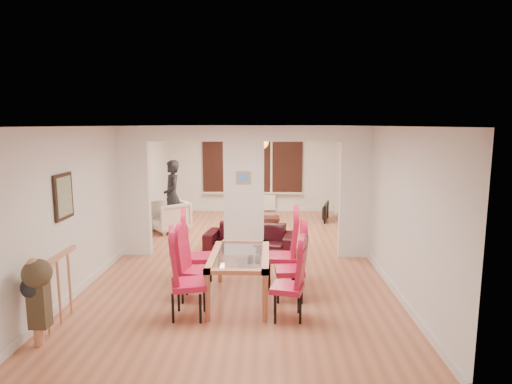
{
  "coord_description": "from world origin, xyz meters",
  "views": [
    {
      "loc": [
        0.5,
        -8.4,
        2.63
      ],
      "look_at": [
        0.22,
        0.6,
        1.2
      ],
      "focal_mm": 30.0,
      "sensor_mm": 36.0,
      "label": 1
    }
  ],
  "objects_px": {
    "person": "(172,196)",
    "coffee_table": "(261,221)",
    "dining_chair_lb": "(195,267)",
    "dining_chair_rc": "(282,251)",
    "television": "(323,212)",
    "dining_chair_lc": "(197,252)",
    "bottle": "(262,211)",
    "bowl": "(259,217)",
    "dining_chair_ra": "(287,282)",
    "dining_chair_rb": "(290,265)",
    "sofa": "(250,238)",
    "dining_table": "(240,277)",
    "armchair": "(169,216)",
    "dining_chair_la": "(189,278)"
  },
  "relations": [
    {
      "from": "dining_chair_rc",
      "to": "bottle",
      "type": "height_order",
      "value": "dining_chair_rc"
    },
    {
      "from": "dining_chair_ra",
      "to": "television",
      "type": "height_order",
      "value": "dining_chair_ra"
    },
    {
      "from": "dining_chair_ra",
      "to": "dining_chair_rb",
      "type": "xyz_separation_m",
      "value": [
        0.06,
        0.66,
        0.02
      ]
    },
    {
      "from": "dining_chair_lb",
      "to": "dining_chair_ra",
      "type": "bearing_deg",
      "value": -11.55
    },
    {
      "from": "dining_chair_la",
      "to": "dining_chair_ra",
      "type": "height_order",
      "value": "dining_chair_la"
    },
    {
      "from": "dining_chair_rc",
      "to": "sofa",
      "type": "distance_m",
      "value": 2.11
    },
    {
      "from": "dining_chair_lb",
      "to": "dining_chair_ra",
      "type": "relative_size",
      "value": 1.0
    },
    {
      "from": "dining_chair_lb",
      "to": "coffee_table",
      "type": "bearing_deg",
      "value": 91.61
    },
    {
      "from": "dining_chair_lb",
      "to": "person",
      "type": "height_order",
      "value": "person"
    },
    {
      "from": "dining_chair_rc",
      "to": "bottle",
      "type": "xyz_separation_m",
      "value": [
        -0.4,
        4.35,
        -0.22
      ]
    },
    {
      "from": "dining_chair_ra",
      "to": "sofa",
      "type": "bearing_deg",
      "value": 115.52
    },
    {
      "from": "dining_chair_la",
      "to": "person",
      "type": "distance_m",
      "value": 4.93
    },
    {
      "from": "dining_chair_lc",
      "to": "bottle",
      "type": "xyz_separation_m",
      "value": [
        0.97,
        4.36,
        -0.19
      ]
    },
    {
      "from": "dining_chair_ra",
      "to": "coffee_table",
      "type": "distance_m",
      "value": 5.48
    },
    {
      "from": "dining_chair_lb",
      "to": "sofa",
      "type": "height_order",
      "value": "dining_chair_lb"
    },
    {
      "from": "dining_chair_la",
      "to": "dining_chair_ra",
      "type": "distance_m",
      "value": 1.35
    },
    {
      "from": "dining_chair_la",
      "to": "coffee_table",
      "type": "xyz_separation_m",
      "value": [
        0.89,
        5.45,
        -0.45
      ]
    },
    {
      "from": "sofa",
      "to": "person",
      "type": "relative_size",
      "value": 1.06
    },
    {
      "from": "dining_chair_ra",
      "to": "television",
      "type": "bearing_deg",
      "value": 92.46
    },
    {
      "from": "bowl",
      "to": "television",
      "type": "bearing_deg",
      "value": 22.98
    },
    {
      "from": "dining_chair_lc",
      "to": "bowl",
      "type": "xyz_separation_m",
      "value": [
        0.92,
        4.19,
        -0.32
      ]
    },
    {
      "from": "sofa",
      "to": "armchair",
      "type": "xyz_separation_m",
      "value": [
        -2.07,
        1.59,
        0.11
      ]
    },
    {
      "from": "coffee_table",
      "to": "armchair",
      "type": "bearing_deg",
      "value": -163.25
    },
    {
      "from": "dining_chair_rb",
      "to": "armchair",
      "type": "relative_size",
      "value": 1.28
    },
    {
      "from": "dining_chair_lb",
      "to": "coffee_table",
      "type": "height_order",
      "value": "dining_chair_lb"
    },
    {
      "from": "dining_chair_rc",
      "to": "television",
      "type": "height_order",
      "value": "dining_chair_rc"
    },
    {
      "from": "dining_table",
      "to": "coffee_table",
      "type": "bearing_deg",
      "value": 87.28
    },
    {
      "from": "sofa",
      "to": "bowl",
      "type": "height_order",
      "value": "sofa"
    },
    {
      "from": "television",
      "to": "dining_chair_lc",
      "type": "bearing_deg",
      "value": 165.11
    },
    {
      "from": "dining_chair_rc",
      "to": "armchair",
      "type": "distance_m",
      "value": 4.48
    },
    {
      "from": "television",
      "to": "bottle",
      "type": "distance_m",
      "value": 1.78
    },
    {
      "from": "dining_chair_ra",
      "to": "sofa",
      "type": "relative_size",
      "value": 0.55
    },
    {
      "from": "dining_chair_lb",
      "to": "armchair",
      "type": "distance_m",
      "value": 4.38
    },
    {
      "from": "dining_chair_lb",
      "to": "bottle",
      "type": "xyz_separation_m",
      "value": [
        0.92,
        4.92,
        -0.14
      ]
    },
    {
      "from": "dining_chair_rc",
      "to": "television",
      "type": "relative_size",
      "value": 1.37
    },
    {
      "from": "bowl",
      "to": "coffee_table",
      "type": "bearing_deg",
      "value": 67.52
    },
    {
      "from": "person",
      "to": "television",
      "type": "distance_m",
      "value": 4.15
    },
    {
      "from": "coffee_table",
      "to": "dining_chair_lb",
      "type": "bearing_deg",
      "value": -100.56
    },
    {
      "from": "dining_chair_rc",
      "to": "dining_chair_lc",
      "type": "bearing_deg",
      "value": -177.68
    },
    {
      "from": "sofa",
      "to": "bottle",
      "type": "xyz_separation_m",
      "value": [
        0.2,
        2.35,
        0.1
      ]
    },
    {
      "from": "armchair",
      "to": "person",
      "type": "height_order",
      "value": "person"
    },
    {
      "from": "television",
      "to": "person",
      "type": "bearing_deg",
      "value": 122.65
    },
    {
      "from": "person",
      "to": "dining_chair_rb",
      "type": "bearing_deg",
      "value": 9.35
    },
    {
      "from": "armchair",
      "to": "bowl",
      "type": "height_order",
      "value": "armchair"
    },
    {
      "from": "dining_chair_lc",
      "to": "bowl",
      "type": "relative_size",
      "value": 5.5
    },
    {
      "from": "dining_chair_lc",
      "to": "bottle",
      "type": "relative_size",
      "value": 3.73
    },
    {
      "from": "coffee_table",
      "to": "bottle",
      "type": "height_order",
      "value": "bottle"
    },
    {
      "from": "person",
      "to": "coffee_table",
      "type": "distance_m",
      "value": 2.41
    },
    {
      "from": "dining_table",
      "to": "sofa",
      "type": "height_order",
      "value": "dining_table"
    },
    {
      "from": "sofa",
      "to": "bottle",
      "type": "height_order",
      "value": "sofa"
    }
  ]
}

